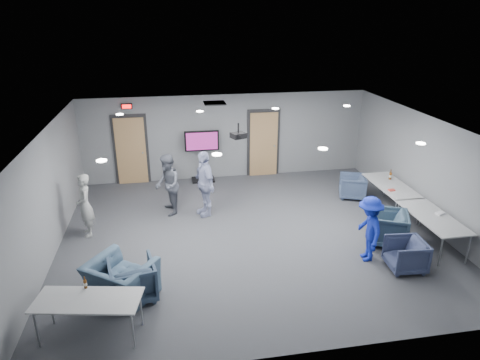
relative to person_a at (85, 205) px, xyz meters
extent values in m
plane|color=#383A40|center=(3.90, -0.66, -0.78)|extent=(9.00, 9.00, 0.00)
plane|color=silver|center=(3.90, -0.66, 1.92)|extent=(9.00, 9.00, 0.00)
cube|color=slate|center=(3.90, 3.34, 0.57)|extent=(9.00, 0.02, 2.70)
cube|color=slate|center=(3.90, -4.66, 0.57)|extent=(9.00, 0.02, 2.70)
cube|color=slate|center=(-0.60, -0.66, 0.57)|extent=(0.02, 8.00, 2.70)
cube|color=slate|center=(8.40, -0.66, 0.57)|extent=(0.02, 8.00, 2.70)
cube|color=black|center=(0.90, 3.31, 0.30)|extent=(1.06, 0.06, 2.24)
cube|color=#AB7E53|center=(0.90, 3.27, 0.27)|extent=(0.90, 0.05, 2.10)
cylinder|color=#9A9EA3|center=(1.25, 3.22, 0.22)|extent=(0.04, 0.10, 0.04)
cube|color=black|center=(5.10, 3.31, 0.30)|extent=(1.06, 0.06, 2.24)
cube|color=#AB7E53|center=(5.10, 3.27, 0.27)|extent=(0.90, 0.05, 2.10)
cylinder|color=#9A9EA3|center=(5.45, 3.22, 0.22)|extent=(0.04, 0.10, 0.04)
cube|color=black|center=(0.90, 3.28, 1.67)|extent=(0.32, 0.06, 0.16)
cube|color=#FF0C0C|center=(0.90, 3.24, 1.67)|extent=(0.26, 0.02, 0.11)
cube|color=black|center=(3.40, 2.14, 1.91)|extent=(0.60, 0.60, 0.03)
cylinder|color=white|center=(0.90, -2.46, 1.91)|extent=(0.18, 0.18, 0.02)
cylinder|color=white|center=(0.90, 1.14, 1.91)|extent=(0.18, 0.18, 0.02)
cylinder|color=white|center=(2.90, -2.46, 1.91)|extent=(0.18, 0.18, 0.02)
cylinder|color=white|center=(2.90, 1.14, 1.91)|extent=(0.18, 0.18, 0.02)
cylinder|color=white|center=(4.90, -2.46, 1.91)|extent=(0.18, 0.18, 0.02)
cylinder|color=white|center=(4.90, 1.14, 1.91)|extent=(0.18, 0.18, 0.02)
cylinder|color=white|center=(6.90, -2.46, 1.91)|extent=(0.18, 0.18, 0.02)
cylinder|color=white|center=(6.90, 1.14, 1.91)|extent=(0.18, 0.18, 0.02)
imported|color=#989B98|center=(0.00, 0.00, 0.00)|extent=(0.51, 0.64, 1.56)
imported|color=#545965|center=(1.96, 0.85, 0.05)|extent=(0.70, 0.86, 1.65)
imported|color=#A0A8CE|center=(2.92, 0.64, 0.11)|extent=(0.73, 1.12, 1.77)
imported|color=#192AA6|center=(6.18, -2.19, -0.04)|extent=(0.65, 1.01, 1.47)
imported|color=#3E4D6B|center=(7.25, 1.02, -0.44)|extent=(0.95, 0.94, 0.68)
imported|color=#34485A|center=(6.95, -1.62, -0.38)|extent=(1.14, 1.13, 0.79)
imported|color=#384161|center=(6.80, -2.71, -0.44)|extent=(0.80, 0.78, 0.68)
imported|color=#34445A|center=(1.23, -2.72, -0.39)|extent=(0.97, 0.99, 0.77)
imported|color=#3E556C|center=(1.02, -2.66, -0.40)|extent=(1.53, 1.50, 0.75)
cube|color=#AAACAF|center=(7.90, 0.05, -0.06)|extent=(0.81, 1.94, 0.03)
cylinder|color=#9A9EA3|center=(7.58, 0.94, -0.43)|extent=(0.04, 0.04, 0.70)
cylinder|color=#9A9EA3|center=(7.58, -0.84, -0.43)|extent=(0.04, 0.04, 0.70)
cylinder|color=#9A9EA3|center=(8.22, 0.94, -0.43)|extent=(0.04, 0.04, 0.70)
cylinder|color=#9A9EA3|center=(8.22, -0.84, -0.43)|extent=(0.04, 0.04, 0.70)
cube|color=#AAACAF|center=(7.90, -1.85, -0.06)|extent=(0.81, 1.95, 0.03)
cylinder|color=#9A9EA3|center=(7.57, -0.96, -0.43)|extent=(0.04, 0.04, 0.70)
cylinder|color=#9A9EA3|center=(7.57, -2.75, -0.43)|extent=(0.04, 0.04, 0.70)
cylinder|color=#9A9EA3|center=(8.23, -0.96, -0.43)|extent=(0.04, 0.04, 0.70)
cylinder|color=#9A9EA3|center=(8.23, -2.75, -0.43)|extent=(0.04, 0.04, 0.70)
cube|color=#AAACAF|center=(0.60, -3.66, -0.06)|extent=(1.81, 1.02, 0.03)
cylinder|color=#9A9EA3|center=(1.41, -3.53, -0.43)|extent=(0.04, 0.04, 0.70)
cylinder|color=#9A9EA3|center=(-0.11, -3.24, -0.43)|extent=(0.04, 0.04, 0.70)
cylinder|color=#9A9EA3|center=(1.31, -4.08, -0.43)|extent=(0.04, 0.04, 0.70)
cylinder|color=#9A9EA3|center=(-0.22, -3.78, -0.43)|extent=(0.04, 0.04, 0.70)
cylinder|color=#5A310F|center=(0.53, -3.33, 0.03)|extent=(0.05, 0.05, 0.15)
cylinder|color=#5A310F|center=(0.53, -3.33, 0.14)|extent=(0.02, 0.02, 0.07)
cylinder|color=beige|center=(0.53, -3.33, 0.03)|extent=(0.06, 0.06, 0.05)
cylinder|color=#5A310F|center=(8.06, 0.44, 0.05)|extent=(0.07, 0.07, 0.20)
cylinder|color=#5A310F|center=(8.06, 0.44, 0.20)|extent=(0.03, 0.03, 0.09)
cylinder|color=beige|center=(8.06, 0.44, 0.05)|extent=(0.08, 0.08, 0.07)
cube|color=#C73C31|center=(7.71, -0.32, -0.03)|extent=(0.17, 0.12, 0.04)
cube|color=white|center=(8.12, -1.79, -0.03)|extent=(0.22, 0.18, 0.04)
cube|color=black|center=(3.08, 3.09, -0.75)|extent=(0.71, 0.51, 0.06)
cylinder|color=black|center=(3.08, 3.09, -0.11)|extent=(0.06, 0.06, 1.23)
cube|color=black|center=(3.08, 3.09, 0.55)|extent=(1.07, 0.07, 0.63)
cube|color=#771A60|center=(3.08, 3.04, 0.55)|extent=(0.97, 0.01, 0.55)
cylinder|color=black|center=(3.67, -0.27, 1.80)|extent=(0.04, 0.04, 0.22)
cube|color=black|center=(3.67, -0.27, 1.62)|extent=(0.39, 0.37, 0.13)
cylinder|color=black|center=(3.67, -0.41, 1.62)|extent=(0.08, 0.06, 0.08)
camera|label=1|loc=(2.06, -9.73, 4.30)|focal=32.00mm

